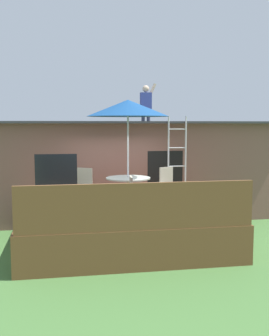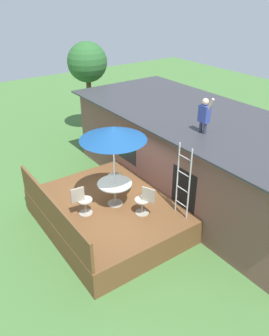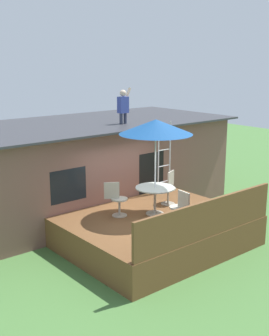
{
  "view_description": "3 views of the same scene",
  "coord_description": "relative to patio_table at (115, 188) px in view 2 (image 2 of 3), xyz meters",
  "views": [
    {
      "loc": [
        -1.34,
        -9.23,
        2.78
      ],
      "look_at": [
        0.37,
        0.53,
        1.71
      ],
      "focal_mm": 43.3,
      "sensor_mm": 36.0,
      "label": 1
    },
    {
      "loc": [
        7.51,
        -4.5,
        6.76
      ],
      "look_at": [
        0.17,
        0.7,
        1.86
      ],
      "focal_mm": 36.34,
      "sensor_mm": 36.0,
      "label": 2
    },
    {
      "loc": [
        -7.48,
        -8.29,
        4.81
      ],
      "look_at": [
        -0.24,
        0.43,
        2.05
      ],
      "focal_mm": 47.53,
      "sensor_mm": 36.0,
      "label": 3
    }
  ],
  "objects": [
    {
      "name": "ground_plane",
      "position": [
        -0.12,
        -0.01,
        -1.39
      ],
      "size": [
        40.0,
        40.0,
        0.0
      ],
      "primitive_type": "plane",
      "color": "#477538"
    },
    {
      "name": "patio_table",
      "position": [
        0.0,
        0.0,
        0.0
      ],
      "size": [
        1.04,
        1.04,
        0.74
      ],
      "color": "#A59E8C",
      "rests_on": "deck"
    },
    {
      "name": "person_figure",
      "position": [
        0.94,
        2.53,
        2.09
      ],
      "size": [
        0.47,
        0.2,
        1.11
      ],
      "color": "#33384C",
      "rests_on": "house"
    },
    {
      "name": "patio_umbrella",
      "position": [
        0.0,
        -0.0,
        1.76
      ],
      "size": [
        1.9,
        1.9,
        2.54
      ],
      "color": "silver",
      "rests_on": "deck"
    },
    {
      "name": "house",
      "position": [
        -0.12,
        3.59,
        0.05
      ],
      "size": [
        10.5,
        4.5,
        2.86
      ],
      "color": "brown",
      "rests_on": "ground"
    },
    {
      "name": "backyard_tree",
      "position": [
        -7.27,
        3.15,
        2.07
      ],
      "size": [
        1.88,
        1.88,
        4.45
      ],
      "color": "brown",
      "rests_on": "ground"
    },
    {
      "name": "deck_railing",
      "position": [
        -0.12,
        -1.96,
        -0.14
      ],
      "size": [
        4.51,
        0.08,
        0.9
      ],
      "primitive_type": "cube",
      "color": "brown",
      "rests_on": "deck"
    },
    {
      "name": "step_ladder",
      "position": [
        1.55,
        1.29,
        0.51
      ],
      "size": [
        0.52,
        0.04,
        2.2
      ],
      "color": "silver",
      "rests_on": "deck"
    },
    {
      "name": "patio_chair_left",
      "position": [
        -0.86,
        0.54,
        -0.13
      ],
      "size": [
        0.57,
        0.45,
        0.92
      ],
      "rotation": [
        0.0,
        0.0,
        -0.56
      ],
      "color": "#A59E8C",
      "rests_on": "deck"
    },
    {
      "name": "patio_chair_right",
      "position": [
        0.92,
        0.42,
        -0.13
      ],
      "size": [
        0.59,
        0.44,
        0.92
      ],
      "rotation": [
        0.0,
        0.0,
        -2.72
      ],
      "color": "#A59E8C",
      "rests_on": "deck"
    },
    {
      "name": "deck",
      "position": [
        -0.12,
        -0.01,
        -0.99
      ],
      "size": [
        4.61,
        3.99,
        0.8
      ],
      "primitive_type": "cube",
      "color": "brown",
      "rests_on": "ground"
    },
    {
      "name": "patio_chair_near",
      "position": [
        -0.11,
        -1.04,
        -0.13
      ],
      "size": [
        0.44,
        0.62,
        0.92
      ],
      "rotation": [
        0.0,
        0.0,
        1.47
      ],
      "color": "#A59E8C",
      "rests_on": "deck"
    }
  ]
}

